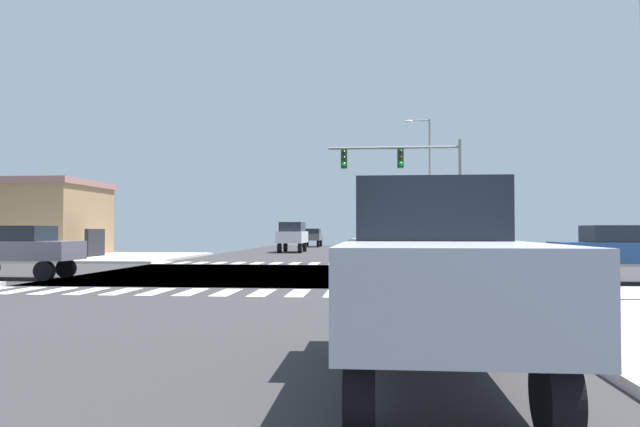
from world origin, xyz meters
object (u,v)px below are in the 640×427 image
pickup_nearside_1 (433,268)px  suv_queued_1 (293,234)px  sedan_middle_4 (313,236)px  street_lamp (427,175)px  sedan_leading_3 (622,249)px  bank_building (10,218)px  sedan_crossing_2 (16,247)px  traffic_signal_mast (408,172)px

pickup_nearside_1 → suv_queued_1: (-7.00, 39.43, 0.10)m
sedan_middle_4 → street_lamp: bearing=115.8°
pickup_nearside_1 → sedan_leading_3: pickup_nearside_1 is taller
street_lamp → bank_building: bearing=-172.8°
street_lamp → bank_building: street_lamp is taller
bank_building → pickup_nearside_1: (24.66, -30.72, -1.20)m
sedan_crossing_2 → sedan_middle_4: bearing=-8.6°
traffic_signal_mast → pickup_nearside_1: traffic_signal_mast is taller
pickup_nearside_1 → sedan_crossing_2: pickup_nearside_1 is taller
bank_building → pickup_nearside_1: bearing=-51.2°
bank_building → sedan_crossing_2: bearing=-57.0°
traffic_signal_mast → pickup_nearside_1: size_ratio=1.35×
traffic_signal_mast → street_lamp: 10.10m
sedan_middle_4 → pickup_nearside_1: bearing=97.3°
traffic_signal_mast → street_lamp: street_lamp is taller
traffic_signal_mast → suv_queued_1: bearing=118.1°
street_lamp → sedan_leading_3: size_ratio=2.16×
bank_building → suv_queued_1: bank_building is taller
suv_queued_1 → sedan_leading_3: size_ratio=1.07×
traffic_signal_mast → sedan_leading_3: traffic_signal_mast is taller
traffic_signal_mast → street_lamp: size_ratio=0.74×
street_lamp → bank_building: 27.95m
suv_queued_1 → street_lamp: bearing=152.2°
bank_building → pickup_nearside_1: 39.41m
traffic_signal_mast → pickup_nearside_1: bearing=-92.6°
street_lamp → pickup_nearside_1: street_lamp is taller
sedan_leading_3 → suv_queued_1: bearing=28.6°
sedan_middle_4 → sedan_crossing_2: bearing=81.4°
bank_building → street_lamp: bearing=7.2°
street_lamp → sedan_middle_4: 23.20m
sedan_crossing_2 → sedan_leading_3: 20.55m
street_lamp → bank_building: size_ratio=0.72×
bank_building → sedan_crossing_2: bank_building is taller
sedan_crossing_2 → sedan_middle_4: (6.25, 41.58, 0.00)m
street_lamp → bank_building: (-27.57, -3.49, -2.97)m
sedan_crossing_2 → traffic_signal_mast: bearing=-52.1°
traffic_signal_mast → sedan_middle_4: 31.69m
sedan_crossing_2 → sedan_leading_3: same height
sedan_leading_3 → sedan_middle_4: 43.97m
bank_building → sedan_leading_3: (31.96, -17.57, -1.38)m
traffic_signal_mast → pickup_nearside_1: 24.57m
pickup_nearside_1 → traffic_signal_mast: bearing=87.4°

